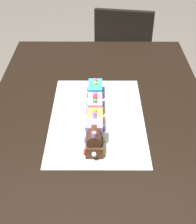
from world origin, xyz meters
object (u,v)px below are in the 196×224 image
Objects in this scene: cake_car_gondola_lemon at (96,120)px; cake_car_caboose_turquoise at (96,89)px; cake_car_hopper_bubblegum at (96,104)px; cake_locomotive at (95,138)px; dining_table at (99,127)px; chair at (124,55)px.

cake_car_gondola_lemon is 0.24m from cake_car_caboose_turquoise.
cake_car_hopper_bubblegum and cake_car_caboose_turquoise have the same top height.
cake_locomotive is 0.13m from cake_car_gondola_lemon.
cake_car_hopper_bubblegum is (-0.01, 0.02, 0.14)m from dining_table.
chair is at bearing -12.41° from cake_car_caboose_turquoise.
cake_car_caboose_turquoise is (0.37, 0.00, -0.02)m from cake_locomotive.
cake_car_gondola_lemon reaches higher than dining_table.
dining_table is 0.14m from cake_car_hopper_bubblegum.
chair is at bearing -8.96° from cake_locomotive.
chair is 6.14× the size of cake_locomotive.
chair is at bearing -10.25° from dining_table.
cake_car_gondola_lemon is (0.13, 0.00, -0.02)m from cake_locomotive.
cake_car_caboose_turquoise is at bearing 0.00° from cake_locomotive.
dining_table is 14.00× the size of cake_car_hopper_bubblegum.
chair is 8.60× the size of cake_car_hopper_bubblegum.
chair reaches higher than dining_table.
cake_locomotive is 0.25m from cake_car_hopper_bubblegum.
dining_table is at bearing -3.70° from cake_locomotive.
cake_locomotive is at bearing 176.30° from dining_table.
cake_car_gondola_lemon and cake_car_hopper_bubblegum have the same top height.
cake_car_gondola_lemon is (-1.16, 0.20, 0.30)m from chair.
chair is at bearing -9.94° from cake_car_gondola_lemon.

